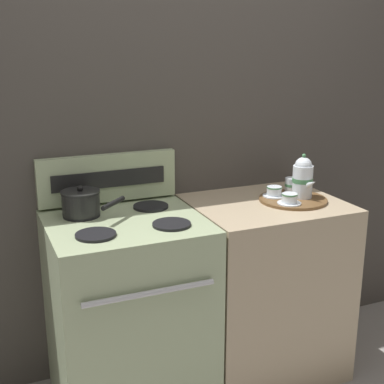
{
  "coord_description": "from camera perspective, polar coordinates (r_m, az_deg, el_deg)",
  "views": [
    {
      "loc": [
        -0.97,
        -2.17,
        1.68
      ],
      "look_at": [
        -0.03,
        0.05,
        0.99
      ],
      "focal_mm": 50.0,
      "sensor_mm": 36.0,
      "label": 1
    }
  ],
  "objects": [
    {
      "name": "serving_tray",
      "position": [
        2.7,
        10.72,
        -0.8
      ],
      "size": [
        0.34,
        0.34,
        0.01
      ],
      "color": "brown",
      "rests_on": "side_counter"
    },
    {
      "name": "stove",
      "position": [
        2.57,
        -6.76,
        -12.72
      ],
      "size": [
        0.69,
        0.65,
        0.93
      ],
      "color": "#9EAD84",
      "rests_on": "ground"
    },
    {
      "name": "ground_plane",
      "position": [
        2.92,
        0.97,
        -19.36
      ],
      "size": [
        6.0,
        6.0,
        0.0
      ],
      "primitive_type": "plane",
      "color": "gray"
    },
    {
      "name": "side_counter",
      "position": [
        2.82,
        7.62,
        -9.99
      ],
      "size": [
        0.73,
        0.62,
        0.91
      ],
      "color": "tan",
      "rests_on": "ground"
    },
    {
      "name": "control_panel",
      "position": [
        2.61,
        -8.95,
        1.49
      ],
      "size": [
        0.68,
        0.05,
        0.23
      ],
      "color": "#9EAD84",
      "rests_on": "stove"
    },
    {
      "name": "teapot",
      "position": [
        2.7,
        11.75,
        1.52
      ],
      "size": [
        0.1,
        0.16,
        0.22
      ],
      "color": "silver",
      "rests_on": "serving_tray"
    },
    {
      "name": "creamer_jug",
      "position": [
        2.8,
        10.57,
        0.77
      ],
      "size": [
        0.07,
        0.07,
        0.07
      ],
      "color": "silver",
      "rests_on": "serving_tray"
    },
    {
      "name": "saucepan",
      "position": [
        2.45,
        -11.7,
        -1.07
      ],
      "size": [
        0.27,
        0.28,
        0.13
      ],
      "color": "black",
      "rests_on": "stove"
    },
    {
      "name": "wall_back",
      "position": [
        2.75,
        -1.75,
        3.66
      ],
      "size": [
        6.0,
        0.05,
        2.2
      ],
      "color": "#423D38",
      "rests_on": "ground"
    },
    {
      "name": "teacup_left",
      "position": [
        2.59,
        10.35,
        -0.71
      ],
      "size": [
        0.11,
        0.11,
        0.05
      ],
      "color": "silver",
      "rests_on": "serving_tray"
    },
    {
      "name": "teacup_right",
      "position": [
        2.71,
        8.76,
        0.05
      ],
      "size": [
        0.11,
        0.11,
        0.05
      ],
      "color": "silver",
      "rests_on": "serving_tray"
    }
  ]
}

